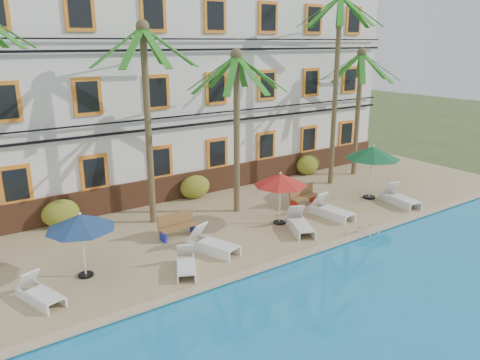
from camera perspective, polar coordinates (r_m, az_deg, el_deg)
ground at (r=17.22m, az=5.53°, el=-8.79°), size 100.00×100.00×0.00m
pool_deck at (r=20.91m, az=-3.36°, el=-3.70°), size 30.00×12.00×0.25m
swimming_pool at (r=13.40m, az=26.36°, el=-18.12°), size 26.00×12.00×0.20m
pool_coping at (r=16.49m, az=7.61°, el=-8.97°), size 30.00×0.35×0.06m
hotel_building at (r=24.10m, az=-9.95°, el=11.60°), size 25.40×6.44×10.22m
palm_b at (r=18.36m, az=-11.33°, el=9.81°), size 4.12×4.12×7.87m
palm_c at (r=19.38m, az=-0.42°, el=8.67°), size 4.12×4.12×6.84m
palm_d at (r=23.88m, az=11.73°, el=13.40°), size 4.12×4.12×9.43m
palm_e at (r=26.04m, az=14.30°, el=10.11°), size 4.12×4.12×6.79m
shrub_left at (r=19.92m, az=-20.99°, el=-3.79°), size 1.50×0.90×1.10m
shrub_mid at (r=22.02m, az=-5.52°, el=-0.84°), size 1.50×0.90×1.10m
shrub_right at (r=26.14m, az=8.29°, el=1.86°), size 1.50×0.90×1.10m
umbrella_blue at (r=15.08m, az=-18.88°, el=-4.87°), size 2.13×2.13×2.14m
umbrella_red at (r=18.56m, az=4.94°, el=0.01°), size 2.15×2.15×2.16m
umbrella_green at (r=22.35m, az=15.87°, el=3.19°), size 2.56×2.56×2.55m
lounger_a at (r=14.75m, az=-23.24°, el=-12.52°), size 1.08×1.80×0.80m
lounger_b at (r=15.30m, az=-6.63°, el=-10.14°), size 1.26×1.73×0.78m
lounger_c at (r=16.56m, az=-3.49°, el=-7.71°), size 1.33×2.09×0.93m
lounger_d at (r=18.39m, az=7.30°, el=-5.32°), size 1.42×2.02×0.90m
lounger_e at (r=20.03m, az=10.99°, el=-3.60°), size 0.91×2.05×0.94m
lounger_f at (r=22.36m, az=18.91°, el=-2.08°), size 1.06×2.07×0.93m
bench_left at (r=17.79m, az=-7.65°, el=-5.48°), size 1.51×0.51×0.93m
bench_right at (r=21.13m, az=7.68°, el=-1.89°), size 1.54×0.61×0.93m
pool_ladder at (r=18.64m, az=15.27°, el=-6.46°), size 0.54×0.74×0.74m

